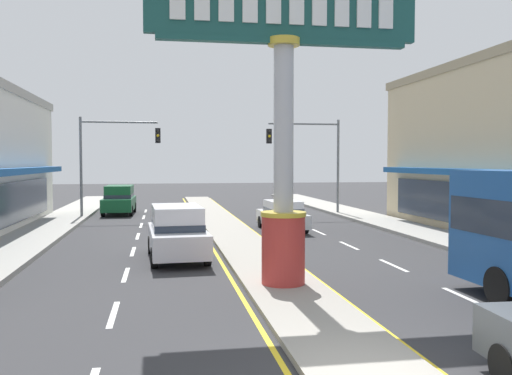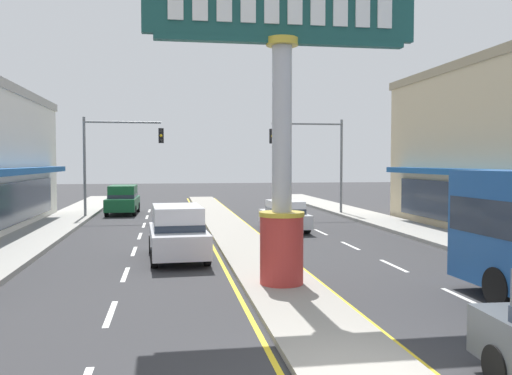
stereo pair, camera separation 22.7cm
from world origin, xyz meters
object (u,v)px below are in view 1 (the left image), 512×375
district_sign (284,118)px  traffic_light_left_side (111,149)px  suv_far_right_lane (177,232)px  sedan_mid_left_lane (282,215)px  suv_near_left_lane (119,199)px  traffic_light_right_side (312,150)px

district_sign → traffic_light_left_side: 20.90m
district_sign → suv_far_right_lane: 6.85m
sedan_mid_left_lane → traffic_light_left_side: bearing=139.7°
suv_near_left_lane → district_sign: bearing=-75.0°
traffic_light_right_side → suv_near_left_lane: size_ratio=1.34×
district_sign → traffic_light_left_side: district_sign is taller
sedan_mid_left_lane → suv_far_right_lane: bearing=-127.3°
district_sign → traffic_light_right_side: size_ratio=1.34×
suv_near_left_lane → sedan_mid_left_lane: bearing=-49.6°
suv_near_left_lane → sedan_mid_left_lane: 13.52m
traffic_light_right_side → sedan_mid_left_lane: size_ratio=1.42×
traffic_light_right_side → district_sign: bearing=-107.9°
traffic_light_right_side → suv_far_right_lane: traffic_light_right_side is taller
district_sign → suv_far_right_lane: bearing=118.2°
traffic_light_left_side → traffic_light_right_side: bearing=-1.8°
traffic_light_left_side → suv_far_right_lane: size_ratio=1.32×
traffic_light_right_side → suv_far_right_lane: 17.34m
suv_far_right_lane → traffic_light_right_side: bearing=57.9°
traffic_light_left_side → suv_near_left_lane: 4.20m
traffic_light_right_side → sedan_mid_left_lane: bearing=-116.2°
traffic_light_left_side → sedan_mid_left_lane: (9.05, -7.66, -3.46)m
suv_far_right_lane → suv_near_left_lane: (-3.29, 17.47, 0.00)m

